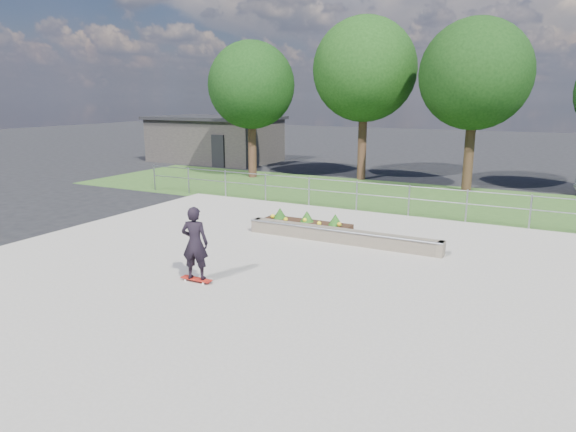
% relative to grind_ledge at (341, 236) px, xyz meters
% --- Properties ---
extents(ground, '(120.00, 120.00, 0.00)m').
position_rel_grind_ledge_xyz_m(ground, '(-1.14, -3.10, -0.26)').
color(ground, black).
rests_on(ground, ground).
extents(grass_verge, '(30.00, 8.00, 0.02)m').
position_rel_grind_ledge_xyz_m(grass_verge, '(-1.14, 7.90, -0.25)').
color(grass_verge, '#2D4E1F').
rests_on(grass_verge, ground).
extents(concrete_slab, '(15.00, 15.00, 0.06)m').
position_rel_grind_ledge_xyz_m(concrete_slab, '(-1.14, -3.10, -0.23)').
color(concrete_slab, gray).
rests_on(concrete_slab, ground).
extents(fence, '(20.06, 0.06, 1.20)m').
position_rel_grind_ledge_xyz_m(fence, '(-1.14, 4.40, 0.51)').
color(fence, gray).
rests_on(fence, ground).
extents(building, '(8.40, 5.40, 3.00)m').
position_rel_grind_ledge_xyz_m(building, '(-15.13, 14.89, 1.25)').
color(building, '#2C2927').
rests_on(building, ground).
extents(tree_far_left, '(4.55, 4.55, 7.15)m').
position_rel_grind_ledge_xyz_m(tree_far_left, '(-9.14, 9.90, 4.59)').
color(tree_far_left, '#372016').
rests_on(tree_far_left, ground).
extents(tree_mid_left, '(5.25, 5.25, 8.25)m').
position_rel_grind_ledge_xyz_m(tree_mid_left, '(-3.64, 11.90, 5.34)').
color(tree_mid_left, '#351F15').
rests_on(tree_mid_left, ground).
extents(tree_mid_right, '(4.90, 4.90, 7.70)m').
position_rel_grind_ledge_xyz_m(tree_mid_right, '(1.86, 10.90, 4.97)').
color(tree_mid_right, '#2F1E13').
rests_on(tree_mid_right, ground).
extents(grind_ledge, '(6.00, 0.44, 0.43)m').
position_rel_grind_ledge_xyz_m(grind_ledge, '(0.00, 0.00, 0.00)').
color(grind_ledge, brown).
rests_on(grind_ledge, concrete_slab).
extents(planter_bed, '(3.00, 1.20, 0.61)m').
position_rel_grind_ledge_xyz_m(planter_bed, '(-1.59, 0.78, -0.02)').
color(planter_bed, black).
rests_on(planter_bed, concrete_slab).
extents(skateboarder, '(0.80, 0.58, 1.81)m').
position_rel_grind_ledge_xyz_m(skateboarder, '(-1.76, -4.67, 0.73)').
color(skateboarder, silver).
rests_on(skateboarder, concrete_slab).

